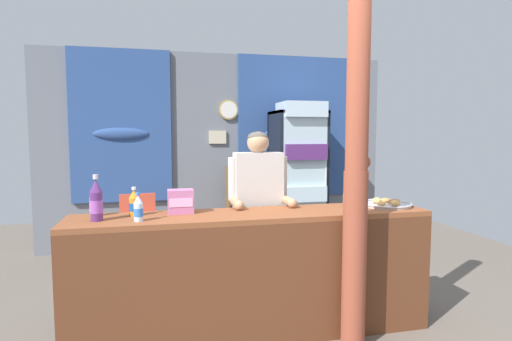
% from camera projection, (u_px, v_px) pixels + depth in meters
% --- Properties ---
extents(ground_plane, '(8.01, 8.01, 0.00)m').
position_uv_depth(ground_plane, '(247.00, 293.00, 4.10)').
color(ground_plane, '#665B51').
extents(back_wall_curtained, '(4.84, 0.22, 2.68)m').
position_uv_depth(back_wall_curtained, '(219.00, 147.00, 5.82)').
color(back_wall_curtained, slate).
rests_on(back_wall_curtained, ground).
extents(stall_counter, '(2.78, 0.52, 0.97)m').
position_uv_depth(stall_counter, '(257.00, 265.00, 3.13)').
color(stall_counter, brown).
rests_on(stall_counter, ground).
extents(timber_post, '(0.20, 0.18, 2.62)m').
position_uv_depth(timber_post, '(356.00, 179.00, 2.97)').
color(timber_post, brown).
rests_on(timber_post, ground).
extents(drink_fridge, '(0.67, 0.70, 1.99)m').
position_uv_depth(drink_fridge, '(298.00, 170.00, 5.60)').
color(drink_fridge, black).
rests_on(drink_fridge, ground).
extents(bottle_shelf_rack, '(0.48, 0.28, 1.13)m').
position_uv_depth(bottle_shelf_rack, '(245.00, 207.00, 5.61)').
color(bottle_shelf_rack, brown).
rests_on(bottle_shelf_rack, ground).
extents(plastic_lawn_chair, '(0.49, 0.49, 0.86)m').
position_uv_depth(plastic_lawn_chair, '(139.00, 226.00, 4.88)').
color(plastic_lawn_chair, '#E5563D').
rests_on(plastic_lawn_chair, ground).
extents(shopkeeper, '(0.53, 0.42, 1.60)m').
position_uv_depth(shopkeeper, '(258.00, 199.00, 3.61)').
color(shopkeeper, '#28282D').
rests_on(shopkeeper, ground).
extents(soda_bottle_grape_soda, '(0.09, 0.09, 0.33)m').
position_uv_depth(soda_bottle_grape_soda, '(96.00, 201.00, 2.89)').
color(soda_bottle_grape_soda, '#56286B').
rests_on(soda_bottle_grape_soda, stall_counter).
extents(soda_bottle_orange_soda, '(0.08, 0.08, 0.22)m').
position_uv_depth(soda_bottle_orange_soda, '(134.00, 204.00, 3.08)').
color(soda_bottle_orange_soda, orange).
rests_on(soda_bottle_orange_soda, stall_counter).
extents(soda_bottle_iced_tea, '(0.08, 0.08, 0.25)m').
position_uv_depth(soda_bottle_iced_tea, '(348.00, 195.00, 3.41)').
color(soda_bottle_iced_tea, brown).
rests_on(soda_bottle_iced_tea, stall_counter).
extents(soda_bottle_lime_soda, '(0.07, 0.07, 0.22)m').
position_uv_depth(soda_bottle_lime_soda, '(94.00, 204.00, 3.06)').
color(soda_bottle_lime_soda, '#75C64C').
rests_on(soda_bottle_lime_soda, stall_counter).
extents(soda_bottle_water, '(0.07, 0.07, 0.20)m').
position_uv_depth(soda_bottle_water, '(138.00, 209.00, 2.88)').
color(soda_bottle_water, silver).
rests_on(soda_bottle_water, stall_counter).
extents(snack_box_wafer, '(0.19, 0.13, 0.18)m').
position_uv_depth(snack_box_wafer, '(181.00, 201.00, 3.18)').
color(snack_box_wafer, '#B76699').
rests_on(snack_box_wafer, stall_counter).
extents(pastry_tray, '(0.43, 0.43, 0.07)m').
position_uv_depth(pastry_tray, '(386.00, 204.00, 3.50)').
color(pastry_tray, '#BCBCC1').
rests_on(pastry_tray, stall_counter).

